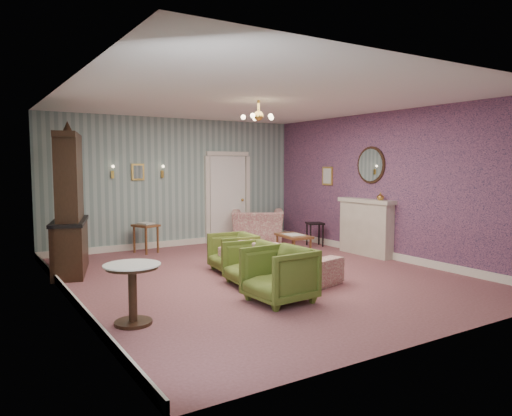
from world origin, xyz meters
TOP-DOWN VIEW (x-y plane):
  - floor at (0.00, 0.00)m, footprint 7.00×7.00m
  - ceiling at (0.00, 0.00)m, footprint 7.00×7.00m
  - wall_back at (0.00, 3.50)m, footprint 6.00×0.00m
  - wall_front at (0.00, -3.50)m, footprint 6.00×0.00m
  - wall_left at (-3.00, 0.00)m, footprint 0.00×7.00m
  - wall_right at (3.00, 0.00)m, footprint 0.00×7.00m
  - wall_right_floral at (2.98, 0.00)m, footprint 0.00×7.00m
  - door at (1.30, 3.46)m, footprint 1.12×0.12m
  - olive_chair_a at (-0.59, -1.46)m, footprint 0.80×0.84m
  - olive_chair_b at (-0.41, -0.43)m, footprint 0.72×0.77m
  - olive_chair_c at (-0.20, 0.53)m, footprint 0.74×0.78m
  - sofa_chintz at (0.23, -0.24)m, footprint 1.10×2.16m
  - wingback_chair at (1.81, 2.92)m, footprint 1.43×1.29m
  - dresser at (-2.63, 1.88)m, footprint 0.92×1.60m
  - fireplace at (2.86, 0.40)m, footprint 0.30×1.40m
  - mantel_vase at (2.84, 0.00)m, footprint 0.15×0.15m
  - oval_mirror at (2.96, 0.40)m, footprint 0.04×0.76m
  - framed_print at (2.97, 1.75)m, footprint 0.04×0.34m
  - coffee_table at (1.57, 1.15)m, footprint 0.56×0.89m
  - side_table_black at (2.65, 1.79)m, footprint 0.47×0.47m
  - pedestal_table at (-2.55, -1.31)m, footprint 0.68×0.68m
  - nesting_table at (-0.90, 3.04)m, footprint 0.54×0.61m
  - gilt_mirror_back at (-0.90, 3.46)m, footprint 0.28×0.06m
  - sconce_left at (-1.45, 3.44)m, footprint 0.16×0.12m
  - sconce_right at (-0.35, 3.44)m, footprint 0.16×0.12m
  - chandelier at (0.00, 0.00)m, footprint 0.56×0.56m
  - burgundy_cushion at (1.76, 2.77)m, footprint 0.41×0.28m

SIDE VIEW (x-z plane):
  - floor at x=0.00m, z-range 0.00..0.00m
  - coffee_table at x=1.57m, z-range 0.00..0.43m
  - side_table_black at x=2.65m, z-range 0.00..0.54m
  - nesting_table at x=-0.90m, z-range 0.00..0.66m
  - pedestal_table at x=-2.55m, z-range 0.00..0.72m
  - olive_chair_b at x=-0.41m, z-range 0.00..0.73m
  - olive_chair_c at x=-0.20m, z-range 0.00..0.73m
  - sofa_chintz at x=0.23m, z-range 0.00..0.81m
  - olive_chair_a at x=-0.59m, z-range 0.00..0.82m
  - burgundy_cushion at x=1.76m, z-range 0.28..0.68m
  - wingback_chair at x=1.81m, z-range 0.00..1.05m
  - fireplace at x=2.86m, z-range 0.00..1.16m
  - door at x=1.30m, z-range 0.00..2.16m
  - mantel_vase at x=2.84m, z-range 1.16..1.31m
  - dresser at x=-2.63m, z-range 0.00..2.53m
  - wall_back at x=0.00m, z-range -1.55..4.45m
  - wall_front at x=0.00m, z-range -1.55..4.45m
  - wall_left at x=-3.00m, z-range -2.05..4.95m
  - wall_right at x=3.00m, z-range -2.05..4.95m
  - wall_right_floral at x=2.98m, z-range -2.05..4.95m
  - framed_print at x=2.97m, z-range 1.39..1.81m
  - gilt_mirror_back at x=-0.90m, z-range 1.52..1.88m
  - sconce_left at x=-1.45m, z-range 1.55..1.85m
  - sconce_right at x=-0.35m, z-range 1.55..1.85m
  - oval_mirror at x=2.96m, z-range 1.43..2.27m
  - chandelier at x=0.00m, z-range 2.45..2.81m
  - ceiling at x=0.00m, z-range 2.90..2.90m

